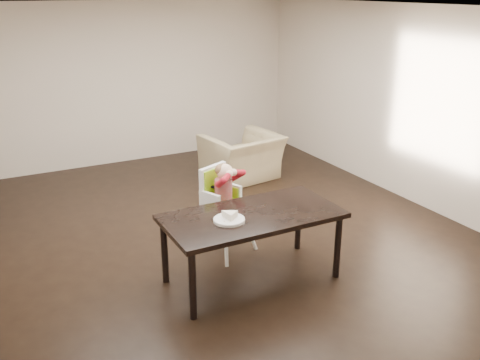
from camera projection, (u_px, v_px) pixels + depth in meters
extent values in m
plane|color=black|center=(216.00, 238.00, 6.57)|extent=(7.00, 7.00, 0.00)
cube|color=beige|center=(126.00, 84.00, 9.02)|extent=(6.00, 0.02, 2.70)
cube|color=beige|center=(461.00, 265.00, 3.19)|extent=(6.00, 0.02, 2.70)
cube|color=beige|center=(410.00, 105.00, 7.41)|extent=(0.02, 7.00, 2.70)
cube|color=white|center=(212.00, 7.00, 5.64)|extent=(6.00, 7.00, 0.02)
cube|color=black|center=(252.00, 216.00, 5.40)|extent=(1.80, 0.90, 0.05)
cylinder|color=black|center=(193.00, 285.00, 4.86)|extent=(0.07, 0.07, 0.70)
cylinder|color=black|center=(338.00, 247.00, 5.58)|extent=(0.07, 0.07, 0.70)
cylinder|color=black|center=(165.00, 252.00, 5.48)|extent=(0.07, 0.07, 0.70)
cylinder|color=black|center=(298.00, 221.00, 6.19)|extent=(0.07, 0.07, 0.70)
cylinder|color=white|center=(226.00, 240.00, 5.88)|extent=(0.05, 0.05, 0.57)
cylinder|color=white|center=(249.00, 227.00, 6.18)|extent=(0.05, 0.05, 0.57)
cylinder|color=white|center=(199.00, 230.00, 6.12)|extent=(0.05, 0.05, 0.57)
cylinder|color=white|center=(222.00, 218.00, 6.42)|extent=(0.05, 0.05, 0.57)
cube|color=white|center=(224.00, 206.00, 6.05)|extent=(0.52, 0.50, 0.05)
cube|color=#93C819|center=(224.00, 203.00, 6.04)|extent=(0.42, 0.41, 0.03)
cube|color=white|center=(213.00, 183.00, 6.06)|extent=(0.39, 0.21, 0.43)
cube|color=#93C819|center=(215.00, 185.00, 6.05)|extent=(0.33, 0.16, 0.39)
cube|color=black|center=(216.00, 188.00, 5.96)|extent=(0.10, 0.18, 0.02)
cube|color=black|center=(224.00, 185.00, 6.05)|extent=(0.10, 0.18, 0.02)
cylinder|color=red|center=(223.00, 190.00, 5.99)|extent=(0.31, 0.31, 0.27)
sphere|color=beige|center=(225.00, 172.00, 5.90)|extent=(0.24, 0.24, 0.18)
ellipsoid|color=brown|center=(223.00, 170.00, 5.91)|extent=(0.24, 0.24, 0.14)
sphere|color=beige|center=(229.00, 174.00, 5.81)|extent=(0.11, 0.11, 0.08)
sphere|color=beige|center=(233.00, 172.00, 5.86)|extent=(0.11, 0.11, 0.08)
cylinder|color=white|center=(229.00, 220.00, 5.22)|extent=(0.36, 0.36, 0.02)
torus|color=white|center=(229.00, 219.00, 5.21)|extent=(0.36, 0.36, 0.02)
imported|color=tan|center=(242.00, 150.00, 8.41)|extent=(1.20, 0.87, 0.96)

